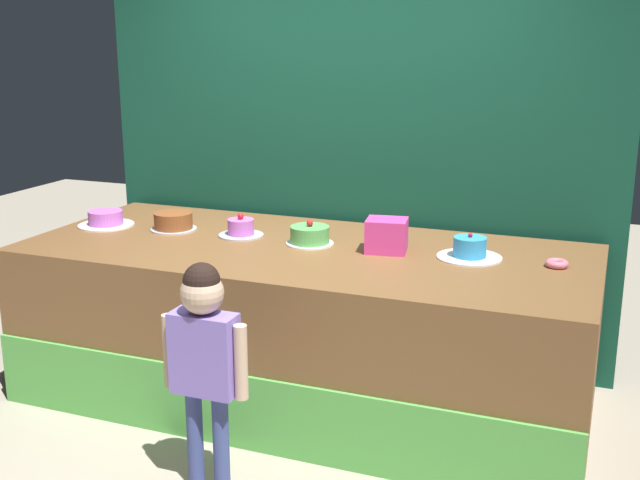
# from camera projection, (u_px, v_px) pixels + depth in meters

# --- Properties ---
(ground_plane) EXTENTS (12.00, 12.00, 0.00)m
(ground_plane) POSITION_uv_depth(u_px,v_px,m) (256.00, 450.00, 4.05)
(ground_plane) COLOR #ADA38E
(stage_platform) EXTENTS (3.21, 1.38, 0.91)m
(stage_platform) POSITION_uv_depth(u_px,v_px,m) (305.00, 324.00, 4.54)
(stage_platform) COLOR brown
(stage_platform) RESTS_ON ground_plane
(curtain_backdrop) EXTENTS (3.41, 0.08, 2.89)m
(curtain_backdrop) POSITION_uv_depth(u_px,v_px,m) (351.00, 137.00, 5.00)
(curtain_backdrop) COLOR #144C38
(curtain_backdrop) RESTS_ON ground_plane
(child_figure) EXTENTS (0.43, 0.20, 1.11)m
(child_figure) POSITION_uv_depth(u_px,v_px,m) (204.00, 346.00, 3.53)
(child_figure) COLOR #3F4C8C
(child_figure) RESTS_ON ground_plane
(pink_box) EXTENTS (0.25, 0.22, 0.18)m
(pink_box) POSITION_uv_depth(u_px,v_px,m) (387.00, 235.00, 4.32)
(pink_box) COLOR #E83F9A
(pink_box) RESTS_ON stage_platform
(donut) EXTENTS (0.12, 0.12, 0.04)m
(donut) POSITION_uv_depth(u_px,v_px,m) (557.00, 264.00, 4.05)
(donut) COLOR pink
(donut) RESTS_ON stage_platform
(cake_far_left) EXTENTS (0.35, 0.35, 0.10)m
(cake_far_left) POSITION_uv_depth(u_px,v_px,m) (106.00, 219.00, 4.92)
(cake_far_left) COLOR white
(cake_far_left) RESTS_ON stage_platform
(cake_left) EXTENTS (0.28, 0.28, 0.11)m
(cake_left) POSITION_uv_depth(u_px,v_px,m) (173.00, 222.00, 4.81)
(cake_left) COLOR silver
(cake_left) RESTS_ON stage_platform
(cake_center) EXTENTS (0.27, 0.27, 0.14)m
(cake_center) POSITION_uv_depth(u_px,v_px,m) (241.00, 229.00, 4.67)
(cake_center) COLOR silver
(cake_center) RESTS_ON stage_platform
(cake_right) EXTENTS (0.27, 0.27, 0.14)m
(cake_right) POSITION_uv_depth(u_px,v_px,m) (310.00, 236.00, 4.48)
(cake_right) COLOR white
(cake_right) RESTS_ON stage_platform
(cake_far_right) EXTENTS (0.35, 0.35, 0.14)m
(cake_far_right) POSITION_uv_depth(u_px,v_px,m) (470.00, 250.00, 4.21)
(cake_far_right) COLOR white
(cake_far_right) RESTS_ON stage_platform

